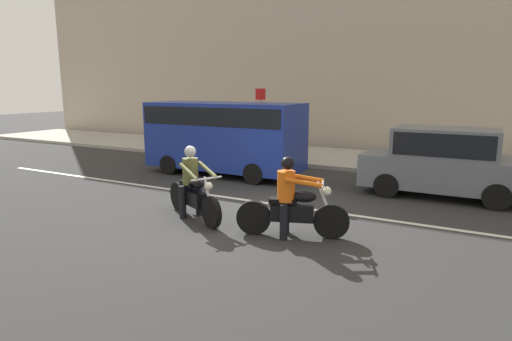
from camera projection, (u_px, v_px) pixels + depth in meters
The scene contains 10 objects.
ground_plane at pixel (248, 212), 9.89m from camera, with size 80.00×80.00×0.00m, color #2D2D2D.
sidewalk_slab at pixel (349, 159), 16.78m from camera, with size 40.00×4.40×0.14m, color #A8A399.
building_facade at pixel (377, 11), 18.57m from camera, with size 40.00×1.40×12.14m, color #B7A893.
lane_marking_stripe at pixel (235, 198), 11.09m from camera, with size 18.00×0.14×0.01m, color silver.
motorcycle_with_rider_olive at pixel (193, 189), 9.33m from camera, with size 2.05×1.15×1.59m.
motorcycle_with_rider_orange_stripe at pixel (292, 204), 8.17m from camera, with size 2.08×0.93×1.56m.
parked_van_cobalt_blue at pixel (224, 133), 13.93m from camera, with size 5.12×1.96×2.34m.
parked_hatchback_slate_gray at pixel (444, 161), 11.12m from camera, with size 4.06×1.76×1.80m.
street_sign_post at pixel (261, 115), 17.22m from camera, with size 0.44×0.08×2.66m.
pedestrian_bystander at pixel (234, 126), 18.69m from camera, with size 0.34×0.34×1.76m.
Camera 1 is at (4.69, -8.29, 2.84)m, focal length 30.13 mm.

